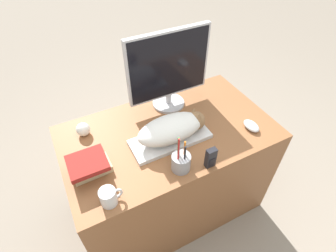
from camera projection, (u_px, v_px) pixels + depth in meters
ground_plane at (192, 242)px, 1.81m from camera, size 12.00×12.00×0.00m
desk at (169, 171)px, 1.77m from camera, size 1.22×0.71×0.77m
keyboard at (170, 139)px, 1.44m from camera, size 0.44×0.18×0.02m
cat at (174, 128)px, 1.40m from camera, size 0.40×0.18×0.13m
monitor at (169, 68)px, 1.50m from camera, size 0.51×0.20×0.49m
computer_mouse at (251, 126)px, 1.51m from camera, size 0.07×0.11×0.04m
coffee_mug at (109, 197)px, 1.15m from camera, size 0.11×0.08×0.09m
pen_cup at (181, 162)px, 1.28m from camera, size 0.10×0.10×0.23m
baseball at (83, 129)px, 1.46m from camera, size 0.08×0.08×0.08m
phone at (211, 158)px, 1.29m from camera, size 0.05×0.03×0.12m
book_stack at (89, 165)px, 1.26m from camera, size 0.20×0.17×0.10m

